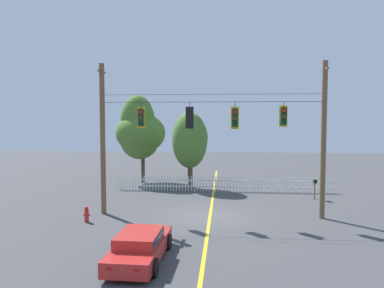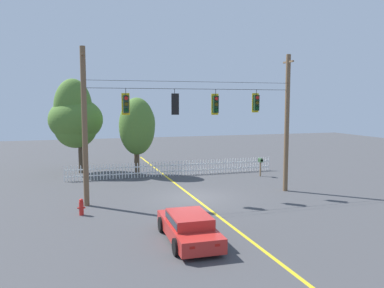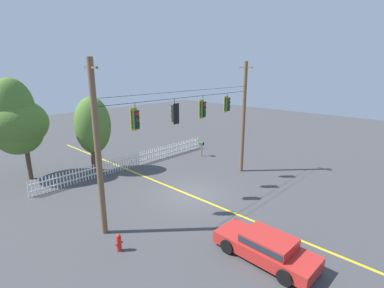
% 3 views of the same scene
% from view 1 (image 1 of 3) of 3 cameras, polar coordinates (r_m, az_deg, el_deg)
% --- Properties ---
extents(ground, '(80.00, 80.00, 0.00)m').
position_cam_1_polar(ground, '(21.06, 2.77, -10.86)').
color(ground, '#424244').
extents(lane_centerline_stripe, '(0.16, 36.00, 0.01)m').
position_cam_1_polar(lane_centerline_stripe, '(21.06, 2.77, -10.85)').
color(lane_centerline_stripe, gold).
rests_on(lane_centerline_stripe, ground).
extents(signal_support_span, '(12.32, 1.10, 8.40)m').
position_cam_1_polar(signal_support_span, '(20.40, 2.81, 0.84)').
color(signal_support_span, brown).
rests_on(signal_support_span, ground).
extents(traffic_signal_northbound_primary, '(0.43, 0.38, 1.44)m').
position_cam_1_polar(traffic_signal_northbound_primary, '(20.87, -7.78, 4.03)').
color(traffic_signal_northbound_primary, black).
extents(traffic_signal_northbound_secondary, '(0.43, 0.38, 1.44)m').
position_cam_1_polar(traffic_signal_northbound_secondary, '(20.43, -0.34, 4.05)').
color(traffic_signal_northbound_secondary, black).
extents(traffic_signal_southbound_primary, '(0.43, 0.38, 1.48)m').
position_cam_1_polar(traffic_signal_southbound_primary, '(20.37, 6.56, 3.99)').
color(traffic_signal_southbound_primary, black).
extents(traffic_signal_eastbound_side, '(0.43, 0.38, 1.35)m').
position_cam_1_polar(traffic_signal_eastbound_side, '(20.61, 13.79, 4.14)').
color(traffic_signal_eastbound_side, black).
extents(white_picket_fence, '(15.90, 0.06, 1.10)m').
position_cam_1_polar(white_picket_fence, '(27.81, 4.75, -6.09)').
color(white_picket_fence, white).
rests_on(white_picket_fence, ground).
extents(autumn_maple_near_fence, '(4.17, 4.06, 7.34)m').
position_cam_1_polar(autumn_maple_near_fence, '(31.78, -7.99, 1.82)').
color(autumn_maple_near_fence, '#473828').
rests_on(autumn_maple_near_fence, ground).
extents(autumn_maple_mid, '(2.75, 2.56, 5.88)m').
position_cam_1_polar(autumn_maple_mid, '(28.81, -0.31, 0.71)').
color(autumn_maple_mid, brown).
rests_on(autumn_maple_mid, ground).
extents(parked_car, '(1.93, 4.44, 1.15)m').
position_cam_1_polar(parked_car, '(14.65, -7.93, -15.06)').
color(parked_car, red).
rests_on(parked_car, ground).
extents(fire_hydrant, '(0.38, 0.22, 0.82)m').
position_cam_1_polar(fire_hydrant, '(20.48, -15.77, -10.25)').
color(fire_hydrant, red).
rests_on(fire_hydrant, ground).
extents(roadside_mailbox, '(0.25, 0.44, 1.39)m').
position_cam_1_polar(roadside_mailbox, '(26.26, 18.19, -5.58)').
color(roadside_mailbox, brown).
rests_on(roadside_mailbox, ground).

